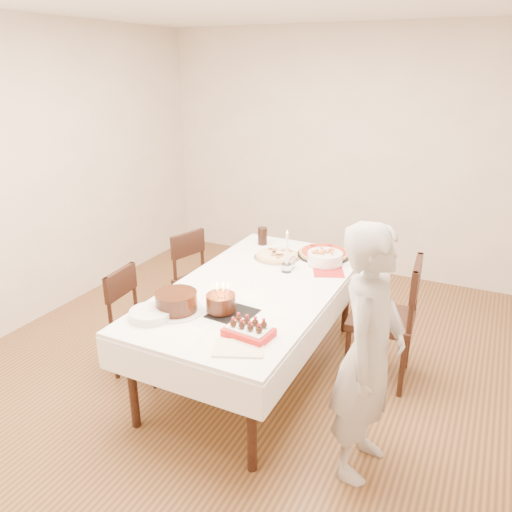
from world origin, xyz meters
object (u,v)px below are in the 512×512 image
at_px(taper_candle, 287,251).
at_px(chair_left_savory, 203,282).
at_px(birthday_cake, 221,298).
at_px(person, 369,355).
at_px(pizza_white, 277,256).
at_px(chair_right_savory, 381,319).
at_px(chair_left_dessert, 144,323).
at_px(layer_cake, 177,302).
at_px(pizza_pepperoni, 324,253).
at_px(cola_glass, 262,236).
at_px(pasta_bowl, 325,258).
at_px(dining_table, 256,329).
at_px(strawberry_box, 249,331).

bearing_deg(taper_candle, chair_left_savory, 172.22).
distance_m(taper_candle, birthday_cake, 0.83).
height_order(person, pizza_white, person).
height_order(chair_right_savory, chair_left_dessert, chair_right_savory).
relative_size(layer_cake, birthday_cake, 1.79).
height_order(pizza_pepperoni, cola_glass, cola_glass).
xyz_separation_m(pasta_bowl, birthday_cake, (-0.34, -1.12, 0.05)).
bearing_deg(birthday_cake, taper_candle, 81.47).
relative_size(chair_left_dessert, birthday_cake, 4.34).
bearing_deg(pizza_white, person, -47.13).
bearing_deg(layer_cake, pizza_pepperoni, 69.31).
xyz_separation_m(chair_left_dessert, pizza_white, (0.69, 0.96, 0.34)).
distance_m(chair_left_savory, cola_glass, 0.69).
distance_m(dining_table, chair_right_savory, 0.96).
xyz_separation_m(person, strawberry_box, (-0.72, -0.08, 0.01)).
xyz_separation_m(chair_left_dessert, pasta_bowl, (1.09, 1.02, 0.38)).
height_order(dining_table, cola_glass, cola_glass).
height_order(person, layer_cake, person).
xyz_separation_m(chair_right_savory, chair_left_savory, (-1.64, 0.10, -0.06)).
height_order(person, taper_candle, person).
height_order(person, cola_glass, person).
bearing_deg(person, cola_glass, 47.86).
bearing_deg(dining_table, pizza_pepperoni, 73.03).
bearing_deg(cola_glass, pasta_bowl, -16.98).
relative_size(chair_right_savory, pizza_white, 2.56).
distance_m(chair_right_savory, birthday_cake, 1.28).
distance_m(chair_left_savory, pizza_white, 0.77).
height_order(dining_table, pasta_bowl, pasta_bowl).
xyz_separation_m(person, birthday_cake, (-1.03, 0.12, 0.08)).
distance_m(chair_left_dessert, strawberry_box, 1.16).
xyz_separation_m(dining_table, cola_glass, (-0.35, 0.84, 0.45)).
bearing_deg(chair_left_dessert, person, 167.98).
height_order(pizza_white, strawberry_box, strawberry_box).
bearing_deg(chair_left_savory, birthday_cake, 144.64).
height_order(chair_left_savory, cola_glass, cola_glass).
bearing_deg(chair_left_dessert, chair_left_savory, -95.27).
bearing_deg(chair_right_savory, chair_left_dessert, -160.45).
relative_size(taper_candle, birthday_cake, 1.78).
bearing_deg(chair_left_savory, strawberry_box, 149.02).
distance_m(pizza_white, pizza_pepperoni, 0.41).
height_order(pasta_bowl, cola_glass, cola_glass).
height_order(pizza_pepperoni, layer_cake, layer_cake).
xyz_separation_m(chair_left_dessert, birthday_cake, (0.75, -0.10, 0.42)).
bearing_deg(chair_right_savory, person, -86.97).
xyz_separation_m(pizza_pepperoni, layer_cake, (-0.54, -1.42, 0.05)).
xyz_separation_m(chair_right_savory, birthday_cake, (-0.90, -0.84, 0.35)).
distance_m(dining_table, pizza_pepperoni, 0.94).
relative_size(chair_left_savory, pizza_white, 2.24).
bearing_deg(cola_glass, layer_cake, -87.56).
relative_size(person, pizza_white, 3.96).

